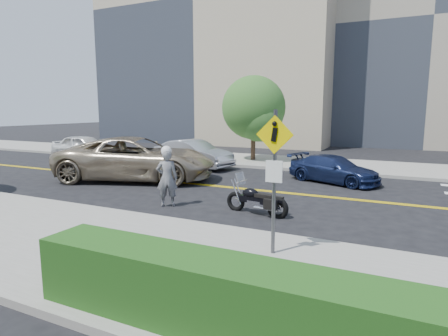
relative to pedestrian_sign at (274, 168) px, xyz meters
name	(u,v)px	position (x,y,z in m)	size (l,w,h in m)	color
ground_plane	(223,187)	(-4.20, 6.31, -1.96)	(120.00, 120.00, 0.00)	black
sidewalk_near	(82,244)	(-4.20, -1.19, -1.89)	(60.00, 5.00, 0.15)	#9E9B91
sidewalk_far	(278,162)	(-4.20, 13.81, -1.89)	(60.00, 5.00, 0.15)	#9E9B91
building_left	(228,14)	(-14.20, 28.31, 10.54)	(22.00, 14.00, 25.00)	tan
building_mid	(429,32)	(3.80, 32.31, 8.04)	(18.00, 14.00, 20.00)	#A39984
hedge	(340,325)	(1.80, -2.99, -1.31)	(9.00, 0.90, 1.00)	#235619
pedestrian_sign	(274,168)	(0.00, 0.00, 0.00)	(0.78, 0.08, 3.00)	#4C4C51
motorcyclist	(167,176)	(-4.50, 2.73, -0.97)	(0.82, 0.73, 2.00)	#A5A5A9
motorcycle	(257,194)	(-1.54, 3.15, -1.34)	(2.02, 0.62, 1.23)	black
suv	(137,159)	(-8.35, 6.03, -1.00)	(3.20, 6.95, 1.93)	tan
parked_car_white	(85,147)	(-16.10, 10.51, -1.21)	(1.78, 4.42, 1.51)	white
parked_car_silver	(193,154)	(-7.84, 10.18, -1.21)	(1.59, 4.57, 1.51)	#ACADB4
parked_car_blue	(334,169)	(-0.28, 9.21, -1.38)	(1.63, 4.02, 1.17)	#1A264F
tree_far_a	(254,108)	(-5.72, 13.61, 1.27)	(3.73, 3.73, 5.10)	#382619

